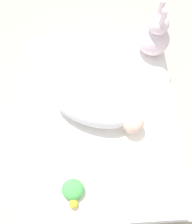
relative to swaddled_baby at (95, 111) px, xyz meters
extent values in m
plane|color=#B2A893|center=(0.00, 0.03, -0.30)|extent=(12.00, 12.00, 0.00)
cube|color=white|center=(0.00, 0.03, -0.19)|extent=(1.21, 0.90, 0.22)
ellipsoid|color=white|center=(-0.01, -0.03, 0.00)|extent=(0.34, 0.47, 0.17)
sphere|color=beige|center=(0.08, 0.20, -0.01)|extent=(0.12, 0.12, 0.12)
cube|color=white|center=(0.40, 0.28, -0.05)|extent=(0.38, 0.28, 0.08)
sphere|color=silver|center=(-0.46, 0.39, 0.01)|extent=(0.20, 0.20, 0.20)
sphere|color=silver|center=(-0.46, 0.39, 0.15)|extent=(0.12, 0.12, 0.12)
cylinder|color=silver|center=(-0.49, 0.39, 0.25)|extent=(0.03, 0.03, 0.11)
cylinder|color=silver|center=(-0.43, 0.39, 0.25)|extent=(0.03, 0.03, 0.11)
ellipsoid|color=#51B756|center=(0.41, -0.14, -0.05)|extent=(0.11, 0.12, 0.07)
sphere|color=yellow|center=(0.48, -0.14, -0.06)|extent=(0.05, 0.05, 0.05)
camera|label=1|loc=(0.59, -0.03, 1.35)|focal=42.00mm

